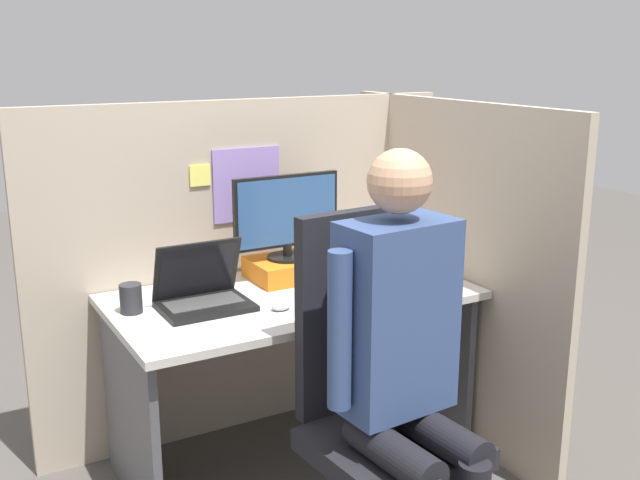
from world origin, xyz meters
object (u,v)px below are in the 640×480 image
coffee_mug (349,254)px  pen_cup (131,299)px  stapler (426,269)px  person (405,349)px  monitor (287,215)px  paper_box (288,268)px  carrot_toy (311,309)px  laptop (203,295)px  office_chair (375,394)px

coffee_mug → pen_cup: 1.00m
stapler → person: person is taller
monitor → person: size_ratio=0.34×
paper_box → pen_cup: bearing=-172.4°
stapler → carrot_toy: (-0.64, -0.18, -0.00)m
carrot_toy → person: (0.02, -0.53, 0.04)m
person → pen_cup: bearing=122.6°
laptop → person: (0.32, -0.81, 0.02)m
monitor → stapler: size_ratio=3.51×
monitor → laptop: (-0.43, -0.17, -0.22)m
stapler → office_chair: size_ratio=0.12×
laptop → person: 0.87m
laptop → carrot_toy: laptop is taller
stapler → laptop: bearing=174.4°
paper_box → carrot_toy: bearing=-106.7°
carrot_toy → coffee_mug: (0.45, 0.48, 0.02)m
coffee_mug → paper_box: bearing=-172.1°
person → pen_cup: size_ratio=12.87×
paper_box → carrot_toy: paper_box is taller
monitor → laptop: bearing=-159.0°
laptop → office_chair: size_ratio=0.29×
office_chair → person: (-0.01, -0.17, 0.22)m
paper_box → laptop: laptop is taller
paper_box → coffee_mug: 0.33m
carrot_toy → coffee_mug: 0.66m
paper_box → laptop: 0.46m
stapler → carrot_toy: bearing=-164.2°
monitor → office_chair: size_ratio=0.41×
laptop → carrot_toy: 0.41m
paper_box → person: (-0.11, -0.97, 0.02)m
coffee_mug → pen_cup: size_ratio=0.92×
paper_box → carrot_toy: (-0.13, -0.44, -0.02)m
carrot_toy → person: 0.54m
paper_box → stapler: paper_box is taller
laptop → person: bearing=-68.4°
laptop → stapler: laptop is taller
monitor → coffee_mug: monitor is taller
stapler → pen_cup: pen_cup is taller
paper_box → stapler: 0.57m
carrot_toy → office_chair: 0.40m
carrot_toy → pen_cup: 0.64m
paper_box → coffee_mug: bearing=7.9°
laptop → paper_box: bearing=20.7°
coffee_mug → stapler: bearing=-57.9°
carrot_toy → person: size_ratio=0.12×
office_chair → person: bearing=-94.4°
pen_cup → paper_box: bearing=7.6°
person → pen_cup: (-0.56, 0.88, -0.01)m
paper_box → office_chair: 0.82m
paper_box → monitor: bearing=90.0°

